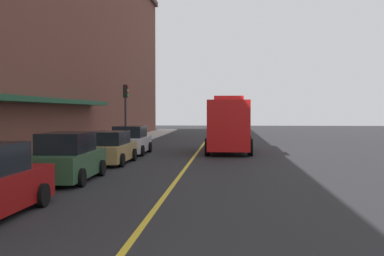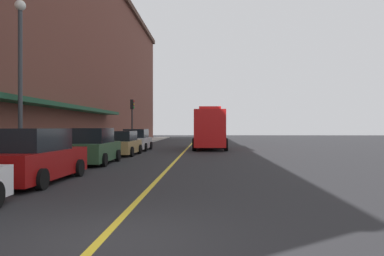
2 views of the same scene
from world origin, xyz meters
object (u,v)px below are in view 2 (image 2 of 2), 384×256
(fire_truck, at_px, (210,130))
(parking_meter_0, at_px, (102,139))
(parked_car_2, at_px, (94,147))
(parked_car_4, at_px, (137,140))
(parking_meter_1, at_px, (117,137))
(parked_car_3, at_px, (122,144))
(street_lamp_left, at_px, (20,65))
(parked_car_1, at_px, (34,157))
(traffic_light_near, at_px, (132,113))

(fire_truck, relative_size, parking_meter_0, 5.85)
(parked_car_2, relative_size, parked_car_4, 1.04)
(parking_meter_1, bearing_deg, fire_truck, 21.33)
(parked_car_3, relative_size, fire_truck, 0.57)
(fire_truck, relative_size, street_lamp_left, 1.12)
(parked_car_1, height_order, parking_meter_1, parked_car_1)
(parking_meter_0, relative_size, parking_meter_1, 1.00)
(parked_car_4, height_order, parking_meter_1, parked_car_4)
(parked_car_1, xyz_separation_m, parked_car_4, (0.13, 17.29, -0.04))
(parked_car_2, xyz_separation_m, street_lamp_left, (-1.98, -3.51, 3.56))
(parking_meter_1, bearing_deg, parked_car_4, 28.10)
(parked_car_1, height_order, parked_car_3, parked_car_1)
(parked_car_1, relative_size, parked_car_4, 1.14)
(parked_car_2, distance_m, parked_car_3, 5.80)
(fire_truck, bearing_deg, parked_car_4, -69.46)
(parked_car_2, height_order, parked_car_4, parked_car_2)
(fire_truck, relative_size, traffic_light_near, 1.81)
(parked_car_1, xyz_separation_m, street_lamp_left, (-1.91, 2.77, 3.55))
(parked_car_3, xyz_separation_m, fire_truck, (5.92, 7.33, 0.89))
(parked_car_3, relative_size, parking_meter_0, 3.33)
(parked_car_3, relative_size, street_lamp_left, 0.64)
(parked_car_4, distance_m, fire_truck, 6.36)
(parked_car_1, relative_size, fire_truck, 0.63)
(parked_car_2, relative_size, traffic_light_near, 1.04)
(fire_truck, distance_m, parking_meter_1, 7.93)
(parked_car_3, bearing_deg, parking_meter_1, 18.46)
(parked_car_3, relative_size, traffic_light_near, 1.03)
(parked_car_3, xyz_separation_m, parking_meter_0, (-1.45, 0.31, 0.30))
(parking_meter_0, bearing_deg, traffic_light_near, 89.64)
(fire_truck, height_order, traffic_light_near, traffic_light_near)
(parked_car_4, distance_m, street_lamp_left, 15.10)
(parked_car_4, bearing_deg, parked_car_1, 179.53)
(parked_car_1, relative_size, parking_meter_1, 3.70)
(parked_car_1, xyz_separation_m, traffic_light_near, (-1.24, 22.21, 2.31))
(parked_car_3, distance_m, parked_car_4, 5.22)
(traffic_light_near, bearing_deg, parked_car_1, -86.80)
(parked_car_3, height_order, parking_meter_0, parked_car_3)
(parked_car_4, relative_size, parking_meter_1, 3.24)
(parking_meter_0, distance_m, street_lamp_left, 10.20)
(parked_car_4, distance_m, parking_meter_1, 1.64)
(parked_car_2, xyz_separation_m, parked_car_4, (0.05, 11.02, -0.04))
(parked_car_4, height_order, fire_truck, fire_truck)
(parked_car_4, xyz_separation_m, street_lamp_left, (-2.03, -14.52, 3.60))
(traffic_light_near, bearing_deg, parked_car_2, -85.28)
(parking_meter_0, relative_size, street_lamp_left, 0.19)
(fire_truck, xyz_separation_m, parking_meter_0, (-7.36, -7.02, -0.59))
(street_lamp_left, bearing_deg, fire_truck, 64.41)
(parked_car_2, bearing_deg, street_lamp_left, 149.77)
(parked_car_3, xyz_separation_m, parking_meter_1, (-1.45, 4.45, 0.30))
(parked_car_1, distance_m, parked_car_4, 17.29)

